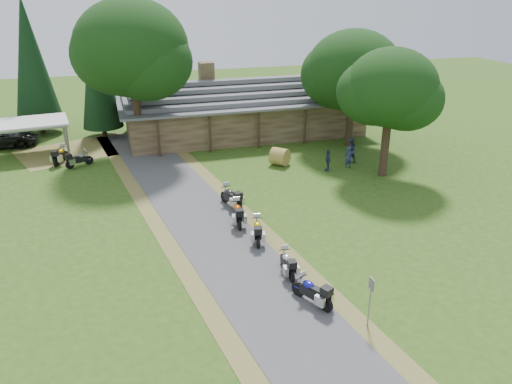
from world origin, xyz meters
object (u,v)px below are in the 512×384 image
object	(u,v)px
motorcycle_carport_b	(79,158)
motorcycle_row_c	(257,230)
motorcycle_row_d	(238,212)
motorcycle_carport_a	(60,155)
motorcycle_row_b	(287,262)
motorcycle_row_e	(231,196)
carport	(29,138)
motorcycle_row_a	(312,290)
car_dark_suv	(0,133)
hay_bale	(280,157)
lodge	(244,106)

from	to	relation	value
motorcycle_carport_b	motorcycle_row_c	bearing A→B (deg)	-83.47
motorcycle_row_d	motorcycle_carport_a	distance (m)	16.87
motorcycle_carport_a	motorcycle_row_b	bearing A→B (deg)	-128.79
motorcycle_row_e	motorcycle_carport_a	distance (m)	15.23
carport	motorcycle_row_c	size ratio (longest dim) A/B	3.17
motorcycle_row_a	motorcycle_row_b	bearing A→B (deg)	-22.61
carport	motorcycle_carport_b	size ratio (longest dim) A/B	3.28
motorcycle_row_b	motorcycle_row_e	size ratio (longest dim) A/B	0.87
motorcycle_row_c	motorcycle_carport_a	world-z (taller)	motorcycle_carport_a
car_dark_suv	motorcycle_carport_a	distance (m)	7.45
hay_bale	carport	bearing A→B (deg)	155.66
motorcycle_row_b	motorcycle_row_a	bearing A→B (deg)	-172.31
motorcycle_row_a	motorcycle_carport_a	size ratio (longest dim) A/B	0.97
lodge	carport	bearing A→B (deg)	-177.13
motorcycle_row_c	car_dark_suv	bearing A→B (deg)	49.62
motorcycle_row_d	hay_bale	world-z (taller)	motorcycle_row_d
motorcycle_carport_a	hay_bale	size ratio (longest dim) A/B	1.54
car_dark_suv	motorcycle_carport_b	world-z (taller)	car_dark_suv
motorcycle_row_a	motorcycle_carport_b	size ratio (longest dim) A/B	1.04
motorcycle_row_c	motorcycle_carport_b	bearing A→B (deg)	46.11
car_dark_suv	motorcycle_carport_a	world-z (taller)	car_dark_suv
car_dark_suv	motorcycle_row_a	world-z (taller)	car_dark_suv
motorcycle_carport_b	carport	bearing A→B (deg)	106.43
motorcycle_row_e	motorcycle_row_b	bearing A→B (deg)	168.16
car_dark_suv	motorcycle_row_a	size ratio (longest dim) A/B	3.18
lodge	motorcycle_row_d	world-z (taller)	lodge
motorcycle_carport_a	hay_bale	bearing A→B (deg)	-86.25
carport	motorcycle_row_e	xyz separation A→B (m)	(12.56, -14.33, -0.61)
motorcycle_carport_a	motorcycle_carport_b	bearing A→B (deg)	-109.65
car_dark_suv	motorcycle_carport_b	distance (m)	9.23
motorcycle_row_d	hay_bale	bearing A→B (deg)	-24.78
motorcycle_row_b	motorcycle_row_c	distance (m)	3.46
car_dark_suv	hay_bale	world-z (taller)	car_dark_suv
car_dark_suv	hay_bale	xyz separation A→B (m)	(20.26, -10.74, -0.52)
motorcycle_row_b	motorcycle_row_e	world-z (taller)	motorcycle_row_e
lodge	motorcycle_row_a	world-z (taller)	lodge
carport	motorcycle_carport_b	distance (m)	5.65
carport	motorcycle_row_e	distance (m)	19.07
lodge	motorcycle_row_a	bearing A→B (deg)	-99.32
motorcycle_row_b	motorcycle_carport_b	size ratio (longest dim) A/B	0.96
motorcycle_row_a	hay_bale	xyz separation A→B (m)	(4.46, 16.71, -0.01)
motorcycle_row_a	hay_bale	size ratio (longest dim) A/B	1.49
lodge	motorcycle_carport_b	xyz separation A→B (m)	(-13.85, -5.07, -1.82)
lodge	motorcycle_carport_a	size ratio (longest dim) A/B	10.87
motorcycle_row_a	motorcycle_row_e	size ratio (longest dim) A/B	0.94
car_dark_suv	motorcycle_row_d	size ratio (longest dim) A/B	3.03
motorcycle_row_c	motorcycle_row_d	world-z (taller)	motorcycle_row_d
motorcycle_row_b	motorcycle_carport_b	bearing A→B (deg)	31.52
motorcycle_row_e	hay_bale	bearing A→B (deg)	-56.57
motorcycle_row_b	car_dark_suv	bearing A→B (deg)	35.94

